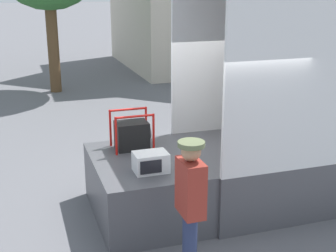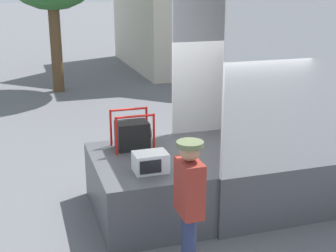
{
  "view_description": "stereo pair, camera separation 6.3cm",
  "coord_description": "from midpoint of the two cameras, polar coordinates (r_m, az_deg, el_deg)",
  "views": [
    {
      "loc": [
        -2.49,
        -6.34,
        3.46
      ],
      "look_at": [
        -0.47,
        -0.2,
        1.46
      ],
      "focal_mm": 50.0,
      "sensor_mm": 36.0,
      "label": 1
    },
    {
      "loc": [
        -2.43,
        -6.35,
        3.46
      ],
      "look_at": [
        -0.47,
        -0.2,
        1.46
      ],
      "focal_mm": 50.0,
      "sensor_mm": 36.0,
      "label": 2
    }
  ],
  "objects": [
    {
      "name": "ground_plane",
      "position": [
        7.63,
        3.21,
        -9.79
      ],
      "size": [
        160.0,
        160.0,
        0.0
      ],
      "primitive_type": "plane",
      "color": "slate"
    },
    {
      "name": "tailgate_deck",
      "position": [
        7.22,
        -2.52,
        -7.41
      ],
      "size": [
        1.54,
        2.03,
        0.91
      ],
      "primitive_type": "cube",
      "color": "#4C4C51",
      "rests_on": "ground"
    },
    {
      "name": "microwave",
      "position": [
        6.54,
        -1.87,
        -4.43
      ],
      "size": [
        0.47,
        0.35,
        0.28
      ],
      "color": "white",
      "rests_on": "tailgate_deck"
    },
    {
      "name": "portable_generator",
      "position": [
        7.43,
        -4.02,
        -1.04
      ],
      "size": [
        0.63,
        0.47,
        0.61
      ],
      "color": "black",
      "rests_on": "tailgate_deck"
    },
    {
      "name": "worker_person",
      "position": [
        5.51,
        2.94,
        -8.51
      ],
      "size": [
        0.31,
        0.44,
        1.74
      ],
      "color": "navy",
      "rests_on": "ground"
    }
  ]
}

